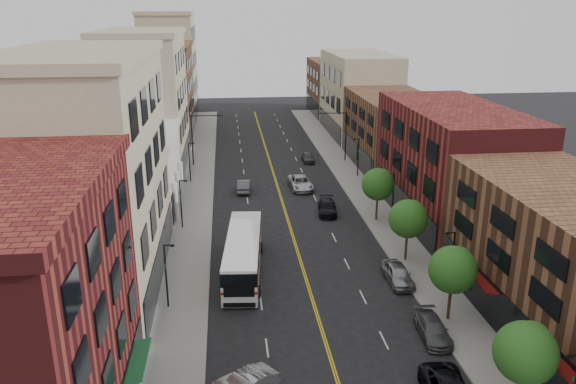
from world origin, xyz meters
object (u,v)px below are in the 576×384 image
object	(u,v)px
car_lane_behind	(244,186)
city_bus	(243,252)
car_parked_mid	(433,329)
car_lane_c	(308,157)
car_parked_far	(398,274)
car_lane_b	(301,183)
car_lane_a	(327,207)

from	to	relation	value
car_lane_behind	city_bus	bearing A→B (deg)	91.09
car_parked_mid	city_bus	bearing A→B (deg)	140.57
city_bus	car_lane_c	size ratio (longest dim) A/B	3.29
car_parked_far	car_lane_c	world-z (taller)	car_parked_far
car_parked_far	car_lane_b	size ratio (longest dim) A/B	0.81
car_parked_mid	car_lane_b	world-z (taller)	car_lane_b
city_bus	car_parked_far	world-z (taller)	city_bus
car_lane_b	car_lane_c	size ratio (longest dim) A/B	1.45
city_bus	car_lane_a	world-z (taller)	city_bus
car_parked_mid	car_lane_a	bearing A→B (deg)	99.25
car_lane_a	car_lane_c	xyz separation A→B (m)	(0.97, 21.48, -0.03)
city_bus	car_parked_mid	bearing A→B (deg)	-37.04
city_bus	car_parked_far	size ratio (longest dim) A/B	2.81
city_bus	car_lane_a	distance (m)	16.62
car_parked_far	car_lane_a	size ratio (longest dim) A/B	0.95
car_parked_mid	car_parked_far	bearing A→B (deg)	92.64
car_lane_b	car_lane_c	xyz separation A→B (m)	(2.73, 12.49, -0.12)
car_lane_c	car_lane_b	bearing A→B (deg)	-103.91
car_lane_behind	car_lane_a	bearing A→B (deg)	138.52
car_parked_far	car_lane_c	bearing A→B (deg)	91.36
car_lane_b	car_parked_mid	bearing A→B (deg)	-85.58
car_lane_c	car_lane_behind	bearing A→B (deg)	-129.16
car_parked_mid	car_lane_behind	world-z (taller)	car_lane_behind
car_parked_mid	car_lane_c	distance (m)	46.30
city_bus	car_parked_mid	size ratio (longest dim) A/B	2.87
car_parked_mid	car_lane_a	xyz separation A→B (m)	(-2.87, 24.78, 0.05)
car_lane_c	city_bus	bearing A→B (deg)	-108.50
car_parked_mid	car_parked_far	xyz separation A→B (m)	(0.00, 8.10, 0.13)
car_parked_far	city_bus	bearing A→B (deg)	164.16
city_bus	car_lane_behind	size ratio (longest dim) A/B	2.89
car_parked_far	car_lane_behind	distance (m)	27.98
car_parked_mid	car_lane_a	size ratio (longest dim) A/B	0.93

